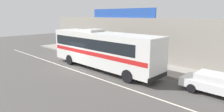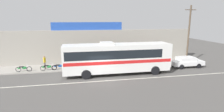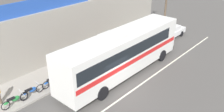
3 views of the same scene
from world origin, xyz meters
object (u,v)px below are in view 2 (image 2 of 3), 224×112
parked_car (186,62)px  pedestrian_far_right (45,61)px  motorcycle_purple (48,67)px  motorcycle_black (59,66)px  pedestrian_far_left (83,59)px  utility_pole (189,34)px  intercity_bus (117,57)px  motorcycle_blue (74,66)px  motorcycle_green (23,68)px

parked_car → pedestrian_far_right: pedestrian_far_right is taller
motorcycle_purple → motorcycle_black: bearing=3.4°
motorcycle_black → pedestrian_far_left: bearing=23.5°
utility_pole → pedestrian_far_right: bearing=176.6°
motorcycle_purple → pedestrian_far_left: (4.24, 1.35, 0.59)m
motorcycle_black → pedestrian_far_left: 3.24m
intercity_bus → motorcycle_black: size_ratio=6.62×
intercity_bus → utility_pole: bearing=12.6°
pedestrian_far_right → pedestrian_far_left: bearing=4.5°
utility_pole → motorcycle_black: (-17.40, 0.24, -3.72)m
pedestrian_far_right → motorcycle_blue: bearing=-13.3°
parked_car → utility_pole: size_ratio=0.54×
motorcycle_purple → pedestrian_far_left: 4.49m
intercity_bus → motorcycle_green: 11.26m
motorcycle_blue → pedestrian_far_right: 3.80m
intercity_bus → pedestrian_far_right: bearing=157.8°
utility_pole → pedestrian_far_right: utility_pole is taller
utility_pole → pedestrian_far_right: (-19.25, 1.13, -3.17)m
intercity_bus → pedestrian_far_left: 5.52m
utility_pole → motorcycle_green: size_ratio=4.36×
intercity_bus → motorcycle_purple: (-8.05, 2.54, -1.50)m
parked_car → motorcycle_green: (-20.72, 1.38, -0.17)m
parked_car → motorcycle_green: 20.77m
parked_car → motorcycle_green: bearing=176.2°
intercity_bus → motorcycle_blue: size_ratio=6.31×
intercity_bus → pedestrian_far_right: 9.33m
motorcycle_green → motorcycle_blue: 5.95m
parked_car → utility_pole: utility_pole is taller
intercity_bus → motorcycle_blue: bearing=151.7°
motorcycle_black → parked_car: bearing=-5.1°
utility_pole → pedestrian_far_right: size_ratio=4.81×
utility_pole → motorcycle_purple: bearing=179.5°
utility_pole → motorcycle_green: 21.86m
intercity_bus → utility_pole: (10.67, 2.38, 2.21)m
pedestrian_far_left → utility_pole: bearing=-5.9°
intercity_bus → motorcycle_green: intercity_bus is taller
utility_pole → pedestrian_far_left: bearing=174.1°
motorcycle_green → pedestrian_far_right: size_ratio=1.10×
motorcycle_purple → pedestrian_far_right: 1.24m
intercity_bus → utility_pole: 11.15m
motorcycle_blue → pedestrian_far_left: (1.11, 1.24, 0.59)m
parked_car → motorcycle_purple: bearing=175.6°
motorcycle_blue → motorcycle_green: bearing=-178.9°
motorcycle_purple → motorcycle_blue: bearing=2.0°
motorcycle_purple → motorcycle_blue: (3.12, 0.11, 0.00)m
motorcycle_purple → motorcycle_green: (-2.82, -0.00, 0.00)m
utility_pole → motorcycle_green: bearing=179.6°
pedestrian_far_right → utility_pole: bearing=-3.4°
utility_pole → motorcycle_black: 17.80m
pedestrian_far_right → motorcycle_green: bearing=-156.8°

